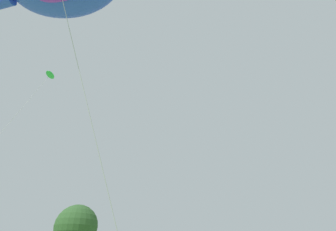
# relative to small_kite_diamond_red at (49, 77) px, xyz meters

# --- Properties ---
(small_kite_diamond_red) EXTENTS (5.16, 1.21, 15.21)m
(small_kite_diamond_red) POSITION_rel_small_kite_diamond_red_xyz_m (0.00, 0.00, 0.00)
(small_kite_diamond_red) COLOR green
(small_kite_diamond_red) RESTS_ON ground
(tree_pine_center) EXTENTS (7.09, 7.09, 11.00)m
(tree_pine_center) POSITION_rel_small_kite_diamond_red_xyz_m (14.95, 26.92, -7.45)
(tree_pine_center) COLOR #513823
(tree_pine_center) RESTS_ON ground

